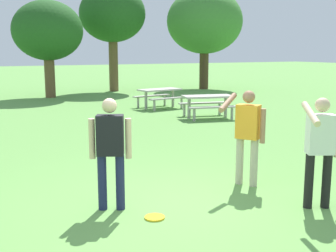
{
  "coord_description": "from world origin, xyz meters",
  "views": [
    {
      "loc": [
        -2.69,
        -5.43,
        2.31
      ],
      "look_at": [
        0.7,
        1.13,
        1.0
      ],
      "focal_mm": 46.0,
      "sensor_mm": 36.0,
      "label": 1
    }
  ],
  "objects": [
    {
      "name": "person_thrower",
      "position": [
        2.06,
        -1.05,
        0.96
      ],
      "size": [
        0.8,
        0.59,
        1.64
      ],
      "color": "black",
      "rests_on": "ground"
    },
    {
      "name": "tree_broad_center",
      "position": [
        1.87,
        15.98,
        3.19
      ],
      "size": [
        3.37,
        3.37,
        4.66
      ],
      "color": "brown",
      "rests_on": "ground"
    },
    {
      "name": "frisbee",
      "position": [
        -0.25,
        -0.32,
        0.01
      ],
      "size": [
        0.28,
        0.28,
        0.03
      ],
      "primitive_type": "cylinder",
      "color": "yellow",
      "rests_on": "ground"
    },
    {
      "name": "person_bystander",
      "position": [
        1.8,
        0.31,
        0.96
      ],
      "size": [
        0.83,
        0.53,
        1.64
      ],
      "color": "#B7AD93",
      "rests_on": "ground"
    },
    {
      "name": "person_catcher",
      "position": [
        -0.66,
        0.29,
        0.94
      ],
      "size": [
        0.56,
        0.36,
        1.64
      ],
      "color": "#1E234C",
      "rests_on": "ground"
    },
    {
      "name": "picnic_table_near",
      "position": [
        5.25,
        6.96,
        0.56
      ],
      "size": [
        1.98,
        1.77,
        0.77
      ],
      "color": "#B2ADA3",
      "rests_on": "ground"
    },
    {
      "name": "picnic_table_far",
      "position": [
        4.91,
        9.99,
        0.56
      ],
      "size": [
        1.9,
        1.67,
        0.77
      ],
      "color": "#B2ADA3",
      "rests_on": "ground"
    },
    {
      "name": "tree_slender_mid",
      "position": [
        11.08,
        16.53,
        3.93
      ],
      "size": [
        4.43,
        4.43,
        5.84
      ],
      "color": "#4C3823",
      "rests_on": "ground"
    },
    {
      "name": "tree_far_right",
      "position": [
        5.79,
        17.65,
        4.22
      ],
      "size": [
        3.65,
        3.65,
        5.82
      ],
      "color": "brown",
      "rests_on": "ground"
    },
    {
      "name": "ground_plane",
      "position": [
        0.0,
        0.0,
        0.0
      ],
      "size": [
        120.0,
        120.0,
        0.0
      ],
      "primitive_type": "plane",
      "color": "#609947"
    }
  ]
}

